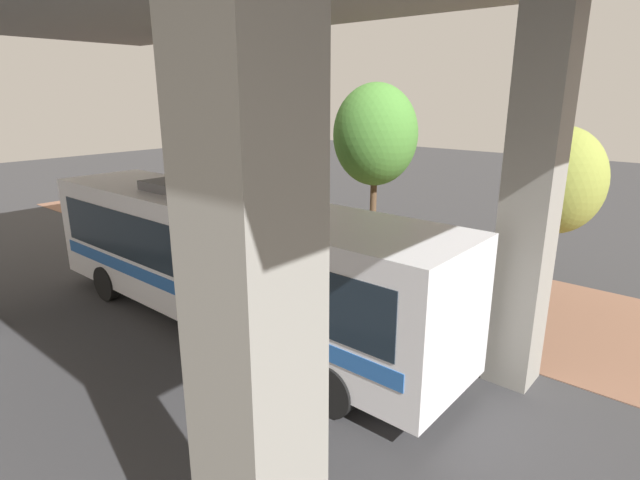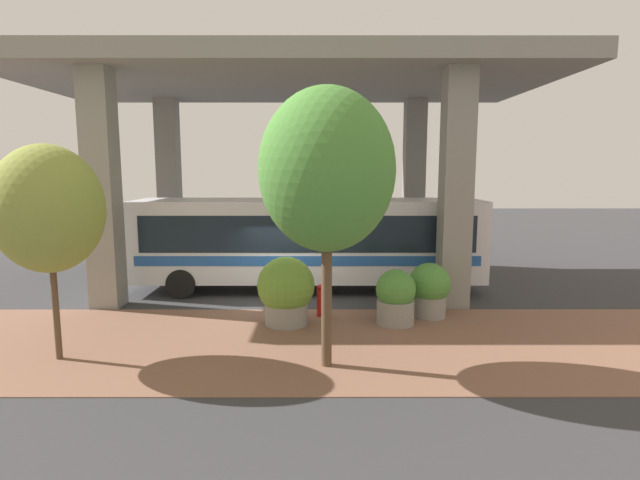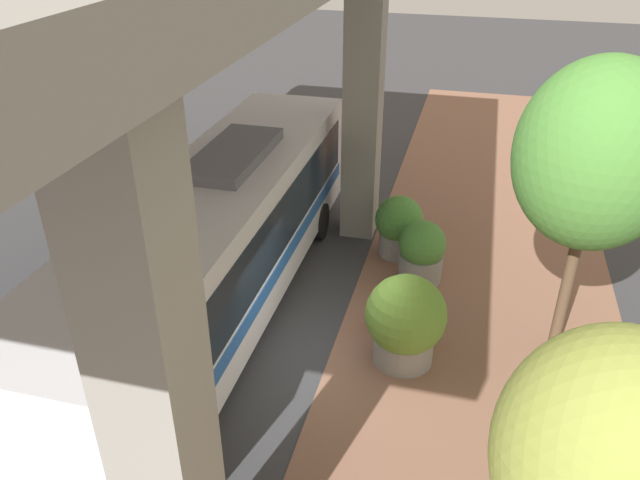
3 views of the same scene
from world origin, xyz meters
The scene contains 10 objects.
ground_plane centered at (0.00, 0.00, 0.00)m, with size 80.00×80.00×0.00m, color #38383A.
sidewalk_strip centered at (-3.00, 0.00, 0.01)m, with size 6.00×40.00×0.02m.
overpass centered at (4.00, 0.00, 6.96)m, with size 9.40×18.99×7.99m.
bus centered at (2.67, -0.86, 1.91)m, with size 2.70×12.25×3.51m.
fire_hydrant centered at (-0.70, -1.27, 0.50)m, with size 0.39×0.19×0.99m.
planter_front centered at (-1.44, -3.39, 0.78)m, with size 1.12×1.12×1.58m.
planter_middle centered at (-1.45, -0.32, 0.98)m, with size 1.61×1.61×1.94m.
planter_back centered at (-0.72, -4.49, 0.84)m, with size 1.23×1.23×1.63m.
street_tree_near centered at (-4.03, 4.75, 3.47)m, with size 2.38×2.38×4.91m.
street_tree_far centered at (-4.43, -1.41, 4.32)m, with size 2.90×2.90×6.07m.
Camera 1 is at (10.08, 8.41, 5.69)m, focal length 28.00 mm.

